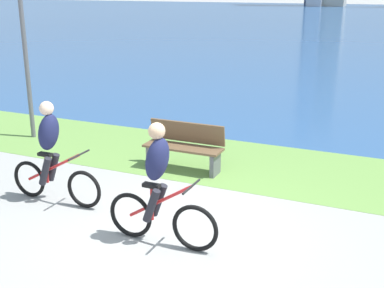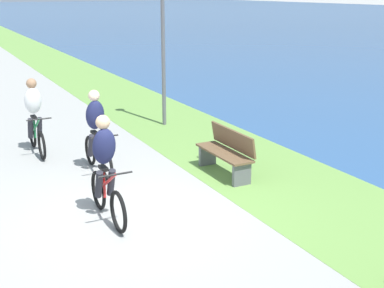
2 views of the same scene
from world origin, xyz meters
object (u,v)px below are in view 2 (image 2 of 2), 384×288
(cyclist_trailing, at_px, (96,132))
(bench_far_along_path, at_px, (226,152))
(lamppost_tall, at_px, (163,20))
(cyclist_lead, at_px, (106,169))
(cyclist_distant_rear, at_px, (35,116))

(cyclist_trailing, height_order, bench_far_along_path, cyclist_trailing)
(lamppost_tall, bearing_deg, bench_far_along_path, -7.30)
(lamppost_tall, bearing_deg, cyclist_lead, -33.26)
(cyclist_trailing, bearing_deg, bench_far_along_path, 59.61)
(cyclist_lead, bearing_deg, bench_far_along_path, 108.06)
(bench_far_along_path, height_order, lamppost_tall, lamppost_tall)
(cyclist_trailing, xyz_separation_m, lamppost_tall, (-2.77, 2.72, 1.92))
(cyclist_distant_rear, distance_m, bench_far_along_path, 4.36)
(cyclist_lead, relative_size, cyclist_distant_rear, 1.01)
(cyclist_lead, height_order, cyclist_distant_rear, cyclist_lead)
(cyclist_lead, xyz_separation_m, lamppost_tall, (-4.95, 3.25, 1.91))
(cyclist_lead, bearing_deg, cyclist_distant_rear, -175.93)
(cyclist_lead, relative_size, bench_far_along_path, 1.13)
(cyclist_distant_rear, height_order, lamppost_tall, lamppost_tall)
(cyclist_distant_rear, bearing_deg, lamppost_tall, 104.77)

